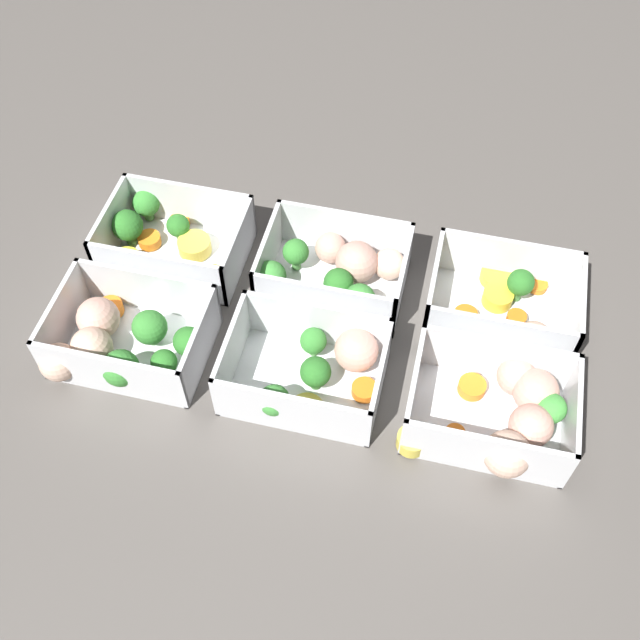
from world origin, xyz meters
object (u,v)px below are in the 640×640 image
at_px(container_far_right, 506,305).
at_px(container_far_center, 338,270).
at_px(container_near_right, 507,412).
at_px(container_far_left, 167,238).
at_px(container_near_center, 316,369).
at_px(container_near_left, 119,340).

bearing_deg(container_far_right, container_far_center, 179.21).
bearing_deg(container_near_right, container_far_center, 145.58).
height_order(container_near_right, container_far_left, same).
relative_size(container_near_center, container_far_left, 1.01).
bearing_deg(container_near_left, container_near_center, 3.86).
height_order(container_far_left, container_far_center, same).
bearing_deg(container_near_right, container_near_left, -178.73).
bearing_deg(container_near_left, container_far_center, 36.02).
height_order(container_near_center, container_far_center, same).
relative_size(container_near_left, container_far_right, 1.05).
xyz_separation_m(container_far_center, container_far_right, (0.19, -0.00, -0.00)).
height_order(container_far_left, container_far_right, same).
distance_m(container_near_left, container_far_center, 0.26).
bearing_deg(container_near_center, container_far_left, 147.49).
bearing_deg(container_far_right, container_near_center, -144.40).
bearing_deg(container_far_right, container_near_right, -84.74).
bearing_deg(container_near_left, container_far_right, 20.26).
xyz_separation_m(container_near_center, container_far_left, (-0.22, 0.14, -0.00)).
height_order(container_near_center, container_far_right, same).
bearing_deg(container_far_left, container_far_right, -0.71).
distance_m(container_far_left, container_far_right, 0.40).
height_order(container_near_left, container_far_center, same).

